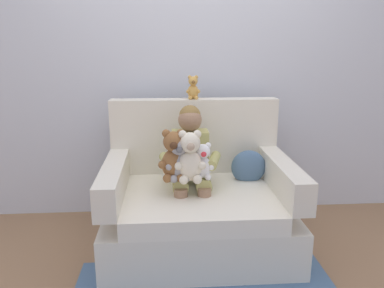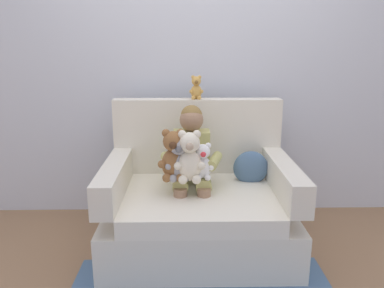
% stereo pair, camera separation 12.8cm
% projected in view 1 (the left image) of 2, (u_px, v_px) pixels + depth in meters
% --- Properties ---
extents(ground_plane, '(8.00, 8.00, 0.00)m').
position_uv_depth(ground_plane, '(198.00, 247.00, 2.80)').
color(ground_plane, '#936D4C').
extents(back_wall, '(6.00, 0.10, 2.60)m').
position_uv_depth(back_wall, '(192.00, 62.00, 3.18)').
color(back_wall, silver).
rests_on(back_wall, ground).
extents(armchair, '(1.31, 1.00, 1.04)m').
position_uv_depth(armchair, '(198.00, 204.00, 2.77)').
color(armchair, silver).
rests_on(armchair, ground).
extents(seated_child, '(0.45, 0.39, 0.82)m').
position_uv_depth(seated_child, '(191.00, 158.00, 2.72)').
color(seated_child, tan).
rests_on(seated_child, armchair).
extents(plush_brown, '(0.21, 0.17, 0.35)m').
position_uv_depth(plush_brown, '(174.00, 157.00, 2.54)').
color(plush_brown, brown).
rests_on(plush_brown, armchair).
extents(plush_white, '(0.15, 0.12, 0.25)m').
position_uv_depth(plush_white, '(203.00, 162.00, 2.57)').
color(plush_white, white).
rests_on(plush_white, armchair).
extents(plush_grey, '(0.19, 0.15, 0.31)m').
position_uv_depth(plush_grey, '(179.00, 160.00, 2.53)').
color(plush_grey, '#9E9EA3').
rests_on(plush_grey, armchair).
extents(plush_cream, '(0.21, 0.17, 0.35)m').
position_uv_depth(plush_cream, '(190.00, 158.00, 2.51)').
color(plush_cream, silver).
rests_on(plush_cream, armchair).
extents(plush_honey_on_backrest, '(0.11, 0.09, 0.18)m').
position_uv_depth(plush_honey_on_backrest, '(193.00, 88.00, 2.92)').
color(plush_honey_on_backrest, gold).
rests_on(plush_honey_on_backrest, armchair).
extents(throw_pillow, '(0.27, 0.14, 0.26)m').
position_uv_depth(throw_pillow, '(248.00, 167.00, 2.87)').
color(throw_pillow, slate).
rests_on(throw_pillow, armchair).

